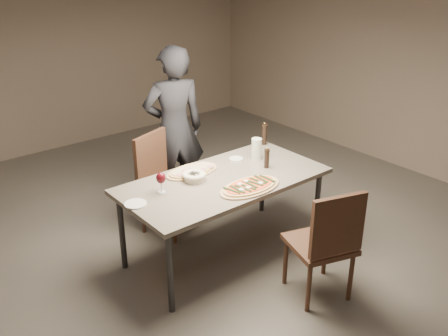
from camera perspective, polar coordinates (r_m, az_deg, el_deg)
room at (r=4.06m, az=0.00°, el=7.12°), size 7.00×7.00×7.00m
dining_table at (r=4.31m, az=0.00°, el=-1.91°), size 1.80×0.90×0.75m
zucchini_pizza at (r=4.12m, az=2.97°, el=-2.12°), size 0.58×0.32×0.05m
ham_pizza at (r=4.41m, az=-3.67°, el=-0.31°), size 0.51×0.28×0.04m
bread_basket at (r=4.24m, az=-3.45°, el=-0.92°), size 0.20×0.20×0.07m
oil_dish at (r=4.67m, az=1.38°, el=1.04°), size 0.13×0.13×0.01m
pepper_mill_left at (r=5.02m, az=4.63°, el=3.88°), size 0.06×0.06×0.23m
pepper_mill_right at (r=4.48m, az=4.91°, el=1.14°), size 0.05×0.05×0.20m
carafe at (r=4.66m, az=3.74°, el=2.20°), size 0.10×0.10×0.20m
wine_glass at (r=4.03m, az=-7.22°, el=-1.22°), size 0.08×0.08×0.18m
side_plate at (r=3.93m, az=-10.09°, el=-4.06°), size 0.17×0.17×0.01m
chair_near at (r=3.90m, az=11.68°, el=-8.03°), size 0.58×0.58×0.97m
chair_far at (r=4.84m, az=-7.18°, el=-1.06°), size 0.58×0.58×0.97m
diner at (r=5.16m, az=-5.71°, el=4.45°), size 0.72×0.59×1.72m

